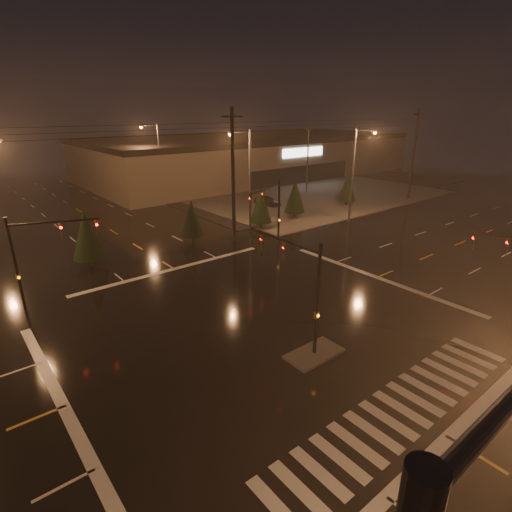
% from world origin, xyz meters
% --- Properties ---
extents(ground, '(140.00, 140.00, 0.00)m').
position_xyz_m(ground, '(0.00, 0.00, 0.00)').
color(ground, black).
rests_on(ground, ground).
extents(sidewalk_ne, '(36.00, 36.00, 0.12)m').
position_xyz_m(sidewalk_ne, '(30.00, 30.00, 0.06)').
color(sidewalk_ne, '#494641').
rests_on(sidewalk_ne, ground).
extents(median_island, '(3.00, 1.60, 0.15)m').
position_xyz_m(median_island, '(0.00, -4.00, 0.07)').
color(median_island, '#494641').
rests_on(median_island, ground).
extents(crosswalk, '(15.00, 2.60, 0.01)m').
position_xyz_m(crosswalk, '(0.00, -9.00, 0.01)').
color(crosswalk, beige).
rests_on(crosswalk, ground).
extents(stop_bar_near, '(16.00, 0.50, 0.01)m').
position_xyz_m(stop_bar_near, '(0.00, -11.00, 0.01)').
color(stop_bar_near, beige).
rests_on(stop_bar_near, ground).
extents(stop_bar_far, '(16.00, 0.50, 0.01)m').
position_xyz_m(stop_bar_far, '(0.00, 11.00, 0.01)').
color(stop_bar_far, beige).
rests_on(stop_bar_far, ground).
extents(parking_lot, '(50.00, 24.00, 0.08)m').
position_xyz_m(parking_lot, '(35.00, 28.00, 0.04)').
color(parking_lot, black).
rests_on(parking_lot, ground).
extents(retail_building, '(60.20, 28.30, 7.20)m').
position_xyz_m(retail_building, '(35.00, 45.99, 3.84)').
color(retail_building, '#6F624F').
rests_on(retail_building, ground).
extents(signal_mast_median, '(0.25, 4.59, 6.00)m').
position_xyz_m(signal_mast_median, '(0.00, -3.07, 3.75)').
color(signal_mast_median, black).
rests_on(signal_mast_median, ground).
extents(signal_mast_ne, '(4.84, 1.86, 6.00)m').
position_xyz_m(signal_mast_ne, '(9.50, 10.14, 3.79)').
color(signal_mast_ne, black).
rests_on(signal_mast_ne, ground).
extents(signal_mast_nw, '(4.84, 1.86, 6.00)m').
position_xyz_m(signal_mast_nw, '(-9.50, 10.14, 3.79)').
color(signal_mast_nw, black).
rests_on(signal_mast_nw, ground).
extents(streetlight_3, '(2.77, 0.32, 10.00)m').
position_xyz_m(streetlight_3, '(11.18, 16.00, 5.80)').
color(streetlight_3, '#38383A').
rests_on(streetlight_3, ground).
extents(streetlight_4, '(2.77, 0.32, 10.00)m').
position_xyz_m(streetlight_4, '(11.18, 36.00, 5.80)').
color(streetlight_4, '#38383A').
rests_on(streetlight_4, ground).
extents(streetlight_6, '(0.32, 2.77, 10.00)m').
position_xyz_m(streetlight_6, '(22.00, 11.18, 5.80)').
color(streetlight_6, '#38383A').
rests_on(streetlight_6, ground).
extents(utility_pole_1, '(2.20, 0.32, 12.00)m').
position_xyz_m(utility_pole_1, '(8.00, 14.00, 6.13)').
color(utility_pole_1, black).
rests_on(utility_pole_1, ground).
extents(utility_pole_2, '(2.20, 0.32, 12.00)m').
position_xyz_m(utility_pole_2, '(38.00, 14.00, 6.13)').
color(utility_pole_2, black).
rests_on(utility_pole_2, ground).
extents(conifer_0, '(2.29, 2.29, 4.28)m').
position_xyz_m(conifer_0, '(12.56, 15.55, 2.49)').
color(conifer_0, black).
rests_on(conifer_0, ground).
extents(conifer_1, '(2.36, 2.36, 4.39)m').
position_xyz_m(conifer_1, '(18.36, 16.51, 2.54)').
color(conifer_1, black).
rests_on(conifer_1, ground).
extents(conifer_2, '(2.26, 2.26, 4.24)m').
position_xyz_m(conifer_2, '(28.14, 16.89, 2.47)').
color(conifer_2, black).
rests_on(conifer_2, ground).
extents(conifer_3, '(2.51, 2.51, 4.61)m').
position_xyz_m(conifer_3, '(-4.85, 15.72, 2.66)').
color(conifer_3, black).
rests_on(conifer_3, ground).
extents(conifer_4, '(2.16, 2.16, 4.08)m').
position_xyz_m(conifer_4, '(4.56, 15.81, 2.39)').
color(conifer_4, black).
rests_on(conifer_4, ground).
extents(car_parked, '(2.10, 3.94, 1.28)m').
position_xyz_m(car_parked, '(19.88, 23.08, 0.64)').
color(car_parked, black).
rests_on(car_parked, ground).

